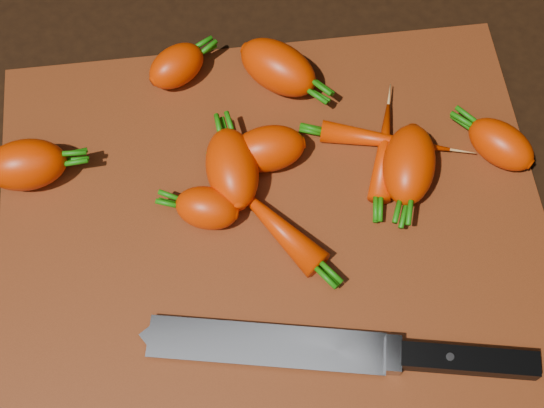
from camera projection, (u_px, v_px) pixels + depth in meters
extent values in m
cube|color=black|center=(273.00, 229.00, 0.71)|extent=(2.00, 2.00, 0.01)
cube|color=brown|center=(273.00, 225.00, 0.70)|extent=(0.50, 0.40, 0.01)
ellipsoid|color=#E93300|center=(26.00, 165.00, 0.69)|extent=(0.08, 0.05, 0.05)
ellipsoid|color=#E93300|center=(207.00, 208.00, 0.68)|extent=(0.07, 0.06, 0.04)
ellipsoid|color=#E93300|center=(278.00, 67.00, 0.74)|extent=(0.09, 0.09, 0.05)
ellipsoid|color=#E93300|center=(232.00, 168.00, 0.69)|extent=(0.05, 0.08, 0.05)
ellipsoid|color=#E93300|center=(268.00, 149.00, 0.70)|extent=(0.07, 0.05, 0.04)
ellipsoid|color=#E93300|center=(177.00, 66.00, 0.75)|extent=(0.07, 0.07, 0.04)
ellipsoid|color=#E93300|center=(501.00, 144.00, 0.71)|extent=(0.07, 0.08, 0.04)
ellipsoid|color=#E93300|center=(384.00, 151.00, 0.71)|extent=(0.05, 0.11, 0.02)
ellipsoid|color=#E93300|center=(385.00, 140.00, 0.72)|extent=(0.12, 0.06, 0.02)
ellipsoid|color=#E93300|center=(275.00, 224.00, 0.68)|extent=(0.09, 0.11, 0.03)
ellipsoid|color=#E93300|center=(409.00, 164.00, 0.69)|extent=(0.07, 0.09, 0.05)
cube|color=gray|center=(148.00, 336.00, 0.64)|extent=(0.20, 0.08, 0.00)
cube|color=gray|center=(273.00, 345.00, 0.64)|extent=(0.02, 0.03, 0.01)
cube|color=black|center=(348.00, 351.00, 0.64)|extent=(0.12, 0.04, 0.02)
cylinder|color=#B2B2B7|center=(328.00, 347.00, 0.63)|extent=(0.01, 0.01, 0.00)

